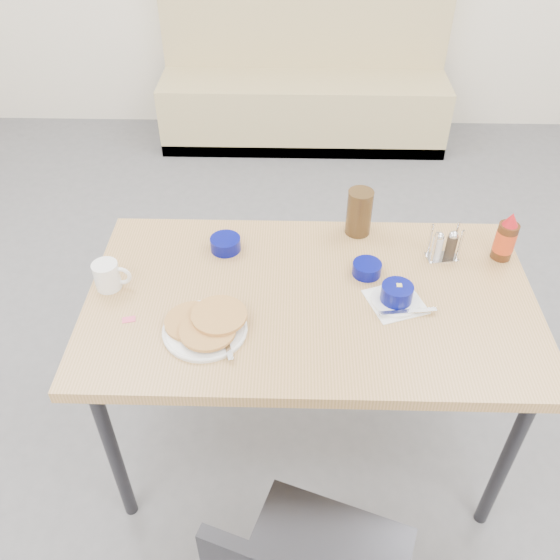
{
  "coord_description": "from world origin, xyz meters",
  "views": [
    {
      "loc": [
        -0.06,
        -1.11,
        2.01
      ],
      "look_at": [
        -0.1,
        0.25,
        0.82
      ],
      "focal_mm": 38.0,
      "sensor_mm": 36.0,
      "label": 1
    }
  ],
  "objects_px": {
    "pancake_plate": "(206,326)",
    "booth_bench": "(304,88)",
    "butter_bowl": "(367,269)",
    "amber_tumbler": "(359,212)",
    "dining_table": "(310,310)",
    "coffee_mug": "(108,275)",
    "syrup_bottle": "(506,239)",
    "condiment_caddy": "(444,247)",
    "creamer_bowl": "(225,244)",
    "grits_setting": "(397,296)"
  },
  "relations": [
    {
      "from": "grits_setting",
      "to": "syrup_bottle",
      "type": "distance_m",
      "value": 0.45
    },
    {
      "from": "grits_setting",
      "to": "amber_tumbler",
      "type": "xyz_separation_m",
      "value": [
        -0.09,
        0.36,
        0.05
      ]
    },
    {
      "from": "dining_table",
      "to": "syrup_bottle",
      "type": "relative_size",
      "value": 7.89
    },
    {
      "from": "dining_table",
      "to": "grits_setting",
      "type": "bearing_deg",
      "value": -5.15
    },
    {
      "from": "creamer_bowl",
      "to": "amber_tumbler",
      "type": "relative_size",
      "value": 0.62
    },
    {
      "from": "grits_setting",
      "to": "condiment_caddy",
      "type": "relative_size",
      "value": 1.77
    },
    {
      "from": "creamer_bowl",
      "to": "butter_bowl",
      "type": "xyz_separation_m",
      "value": [
        0.47,
        -0.12,
        -0.0
      ]
    },
    {
      "from": "pancake_plate",
      "to": "grits_setting",
      "type": "relative_size",
      "value": 1.12
    },
    {
      "from": "dining_table",
      "to": "pancake_plate",
      "type": "xyz_separation_m",
      "value": [
        -0.31,
        -0.16,
        0.08
      ]
    },
    {
      "from": "butter_bowl",
      "to": "condiment_caddy",
      "type": "distance_m",
      "value": 0.28
    },
    {
      "from": "dining_table",
      "to": "coffee_mug",
      "type": "height_order",
      "value": "coffee_mug"
    },
    {
      "from": "butter_bowl",
      "to": "amber_tumbler",
      "type": "xyz_separation_m",
      "value": [
        -0.01,
        0.23,
        0.06
      ]
    },
    {
      "from": "booth_bench",
      "to": "syrup_bottle",
      "type": "relative_size",
      "value": 10.7
    },
    {
      "from": "dining_table",
      "to": "creamer_bowl",
      "type": "bearing_deg",
      "value": 141.68
    },
    {
      "from": "butter_bowl",
      "to": "syrup_bottle",
      "type": "distance_m",
      "value": 0.47
    },
    {
      "from": "pancake_plate",
      "to": "coffee_mug",
      "type": "bearing_deg",
      "value": 150.57
    },
    {
      "from": "booth_bench",
      "to": "grits_setting",
      "type": "height_order",
      "value": "booth_bench"
    },
    {
      "from": "pancake_plate",
      "to": "syrup_bottle",
      "type": "distance_m",
      "value": 1.02
    },
    {
      "from": "grits_setting",
      "to": "pancake_plate",
      "type": "bearing_deg",
      "value": -166.76
    },
    {
      "from": "butter_bowl",
      "to": "amber_tumbler",
      "type": "bearing_deg",
      "value": 93.22
    },
    {
      "from": "pancake_plate",
      "to": "condiment_caddy",
      "type": "bearing_deg",
      "value": 25.53
    },
    {
      "from": "pancake_plate",
      "to": "amber_tumbler",
      "type": "distance_m",
      "value": 0.69
    },
    {
      "from": "booth_bench",
      "to": "dining_table",
      "type": "xyz_separation_m",
      "value": [
        0.0,
        -2.53,
        0.35
      ]
    },
    {
      "from": "booth_bench",
      "to": "dining_table",
      "type": "relative_size",
      "value": 1.36
    },
    {
      "from": "booth_bench",
      "to": "syrup_bottle",
      "type": "distance_m",
      "value": 2.46
    },
    {
      "from": "dining_table",
      "to": "booth_bench",
      "type": "bearing_deg",
      "value": 90.0
    },
    {
      "from": "booth_bench",
      "to": "pancake_plate",
      "type": "xyz_separation_m",
      "value": [
        -0.31,
        -2.69,
        0.43
      ]
    },
    {
      "from": "booth_bench",
      "to": "butter_bowl",
      "type": "bearing_deg",
      "value": -85.72
    },
    {
      "from": "pancake_plate",
      "to": "butter_bowl",
      "type": "distance_m",
      "value": 0.56
    },
    {
      "from": "condiment_caddy",
      "to": "syrup_bottle",
      "type": "height_order",
      "value": "syrup_bottle"
    },
    {
      "from": "coffee_mug",
      "to": "pancake_plate",
      "type": "bearing_deg",
      "value": -29.43
    },
    {
      "from": "creamer_bowl",
      "to": "condiment_caddy",
      "type": "xyz_separation_m",
      "value": [
        0.73,
        -0.03,
        0.02
      ]
    },
    {
      "from": "creamer_bowl",
      "to": "condiment_caddy",
      "type": "height_order",
      "value": "condiment_caddy"
    },
    {
      "from": "grits_setting",
      "to": "creamer_bowl",
      "type": "xyz_separation_m",
      "value": [
        -0.55,
        0.25,
        -0.01
      ]
    },
    {
      "from": "grits_setting",
      "to": "amber_tumbler",
      "type": "bearing_deg",
      "value": 104.14
    },
    {
      "from": "syrup_bottle",
      "to": "booth_bench",
      "type": "bearing_deg",
      "value": 105.4
    },
    {
      "from": "creamer_bowl",
      "to": "butter_bowl",
      "type": "relative_size",
      "value": 1.1
    },
    {
      "from": "dining_table",
      "to": "grits_setting",
      "type": "xyz_separation_m",
      "value": [
        0.26,
        -0.02,
        0.09
      ]
    },
    {
      "from": "booth_bench",
      "to": "coffee_mug",
      "type": "xyz_separation_m",
      "value": [
        -0.64,
        -2.51,
        0.46
      ]
    },
    {
      "from": "butter_bowl",
      "to": "pancake_plate",
      "type": "bearing_deg",
      "value": -151.32
    },
    {
      "from": "creamer_bowl",
      "to": "syrup_bottle",
      "type": "xyz_separation_m",
      "value": [
        0.93,
        -0.02,
        0.05
      ]
    },
    {
      "from": "booth_bench",
      "to": "condiment_caddy",
      "type": "height_order",
      "value": "booth_bench"
    },
    {
      "from": "booth_bench",
      "to": "pancake_plate",
      "type": "height_order",
      "value": "booth_bench"
    },
    {
      "from": "pancake_plate",
      "to": "coffee_mug",
      "type": "xyz_separation_m",
      "value": [
        -0.33,
        0.18,
        0.03
      ]
    },
    {
      "from": "butter_bowl",
      "to": "coffee_mug",
      "type": "bearing_deg",
      "value": -174.1
    },
    {
      "from": "pancake_plate",
      "to": "creamer_bowl",
      "type": "bearing_deg",
      "value": 86.85
    },
    {
      "from": "condiment_caddy",
      "to": "grits_setting",
      "type": "bearing_deg",
      "value": -137.63
    },
    {
      "from": "pancake_plate",
      "to": "booth_bench",
      "type": "bearing_deg",
      "value": 83.44
    },
    {
      "from": "syrup_bottle",
      "to": "condiment_caddy",
      "type": "bearing_deg",
      "value": -177.49
    },
    {
      "from": "dining_table",
      "to": "condiment_caddy",
      "type": "relative_size",
      "value": 11.25
    }
  ]
}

